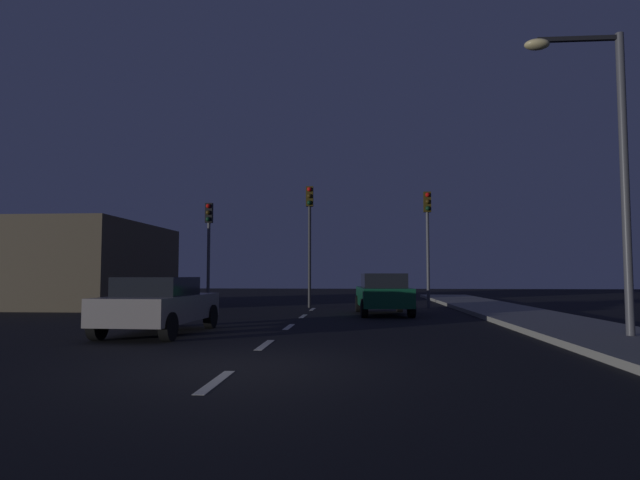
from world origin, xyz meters
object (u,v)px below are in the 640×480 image
traffic_signal_left (209,234)px  traffic_signal_center (310,223)px  car_stopped_ahead (383,294)px  car_adjacent_lane (159,304)px  street_lamp_right (607,152)px  traffic_signal_right (428,227)px

traffic_signal_left → traffic_signal_center: size_ratio=0.87×
traffic_signal_center → car_stopped_ahead: (3.08, -3.86, -3.00)m
car_adjacent_lane → street_lamp_right: (10.41, -0.87, 3.45)m
traffic_signal_right → street_lamp_right: 11.78m
traffic_signal_left → traffic_signal_center: (4.60, 0.00, 0.45)m
traffic_signal_center → street_lamp_right: bearing=-56.3°
traffic_signal_right → street_lamp_right: bearing=-78.0°
car_adjacent_lane → street_lamp_right: 11.01m
traffic_signal_right → car_adjacent_lane: 13.59m
traffic_signal_left → car_adjacent_lane: (1.85, -10.63, -2.59)m
car_adjacent_lane → traffic_signal_center: bearing=75.5°
traffic_signal_right → car_stopped_ahead: (-2.14, -3.86, -2.81)m
car_stopped_ahead → street_lamp_right: size_ratio=0.59×
car_stopped_ahead → car_adjacent_lane: car_stopped_ahead is taller
car_adjacent_lane → street_lamp_right: street_lamp_right is taller
traffic_signal_left → car_stopped_ahead: size_ratio=1.17×
traffic_signal_center → car_stopped_ahead: 5.77m
car_stopped_ahead → car_adjacent_lane: 8.93m
street_lamp_right → traffic_signal_center: bearing=123.7°
traffic_signal_center → street_lamp_right: (7.67, -11.50, 0.41)m
street_lamp_right → traffic_signal_right: bearing=102.0°
traffic_signal_left → car_adjacent_lane: 11.10m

